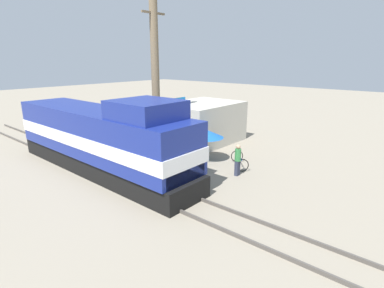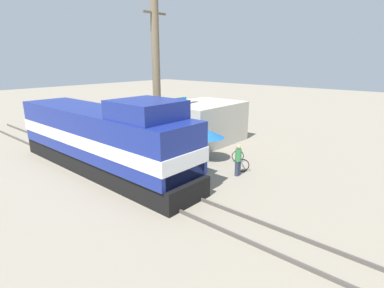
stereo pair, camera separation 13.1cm
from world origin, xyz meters
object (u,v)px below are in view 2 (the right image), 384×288
at_px(utility_pole, 156,78).
at_px(vendor_umbrella, 207,134).
at_px(locomotive, 104,139).
at_px(bicycle, 240,160).
at_px(person_bystander, 238,159).
at_px(billboard_sign, 177,111).

relative_size(utility_pole, vendor_umbrella, 4.68).
distance_m(locomotive, bicycle, 8.03).
distance_m(utility_pole, person_bystander, 7.33).
height_order(utility_pole, vendor_umbrella, utility_pole).
bearing_deg(bicycle, vendor_umbrella, 150.55).
bearing_deg(vendor_umbrella, billboard_sign, 76.66).
relative_size(vendor_umbrella, billboard_sign, 0.59).
height_order(billboard_sign, bicycle, billboard_sign).
relative_size(utility_pole, person_bystander, 5.66).
xyz_separation_m(vendor_umbrella, bicycle, (0.50, -2.17, -1.40)).
bearing_deg(person_bystander, utility_pole, 93.46).
height_order(locomotive, billboard_sign, locomotive).
xyz_separation_m(vendor_umbrella, person_bystander, (-0.81, -2.84, -0.81)).
bearing_deg(person_bystander, locomotive, 126.44).
xyz_separation_m(utility_pole, billboard_sign, (1.97, 0.14, -2.36)).
relative_size(locomotive, person_bystander, 7.71).
bearing_deg(locomotive, vendor_umbrella, -31.24).
xyz_separation_m(person_bystander, bicycle, (1.31, 0.68, -0.59)).
bearing_deg(billboard_sign, bicycle, -93.11).
relative_size(vendor_umbrella, person_bystander, 1.21).
height_order(utility_pole, billboard_sign, utility_pole).
xyz_separation_m(utility_pole, vendor_umbrella, (1.18, -3.21, -3.31)).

